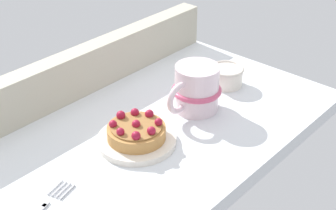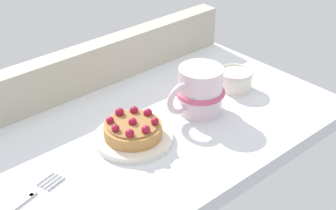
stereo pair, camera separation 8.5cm
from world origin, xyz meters
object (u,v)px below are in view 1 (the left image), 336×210
(coffee_mug, at_px, (196,89))
(sugar_bowl, at_px, (226,75))
(raspberry_tart, at_px, (136,131))
(dessert_plate, at_px, (137,140))

(coffee_mug, distance_m, sugar_bowl, 0.11)
(coffee_mug, bearing_deg, sugar_bowl, 6.13)
(raspberry_tart, bearing_deg, dessert_plate, -126.28)
(sugar_bowl, bearing_deg, dessert_plate, -178.43)
(dessert_plate, relative_size, raspberry_tart, 1.36)
(dessert_plate, height_order, raspberry_tart, raspberry_tart)
(raspberry_tart, relative_size, coffee_mug, 0.78)
(coffee_mug, relative_size, sugar_bowl, 1.81)
(dessert_plate, height_order, coffee_mug, coffee_mug)
(dessert_plate, relative_size, coffee_mug, 1.07)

